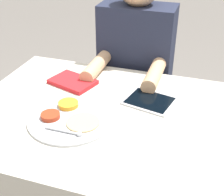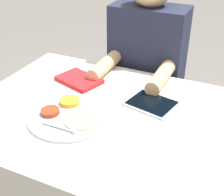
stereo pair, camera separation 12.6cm
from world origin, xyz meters
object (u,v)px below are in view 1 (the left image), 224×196
red_notebook (73,82)px  person_diner (135,81)px  tablet_device (150,101)px  thali_tray (70,118)px

red_notebook → person_diner: bearing=60.1°
tablet_device → person_diner: (-0.17, 0.42, -0.14)m
person_diner → red_notebook: bearing=-119.9°
red_notebook → tablet_device: red_notebook is taller
thali_tray → red_notebook: bearing=112.3°
red_notebook → thali_tray: bearing=-67.7°
tablet_device → red_notebook: bearing=172.8°
tablet_device → person_diner: bearing=112.0°
thali_tray → tablet_device: size_ratio=1.45×
red_notebook → tablet_device: size_ratio=1.02×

